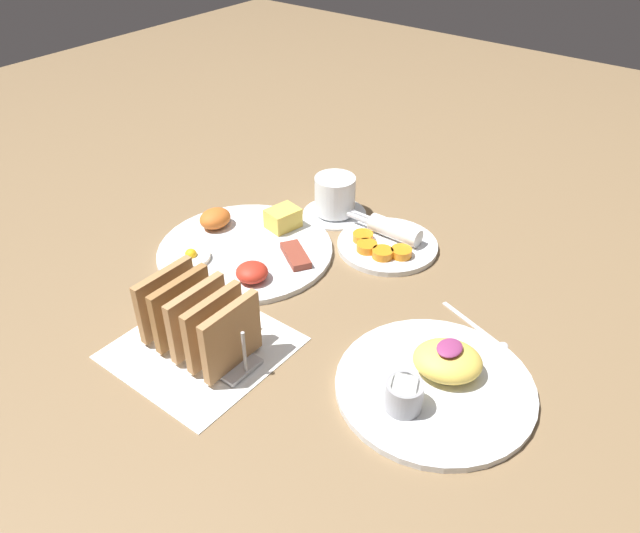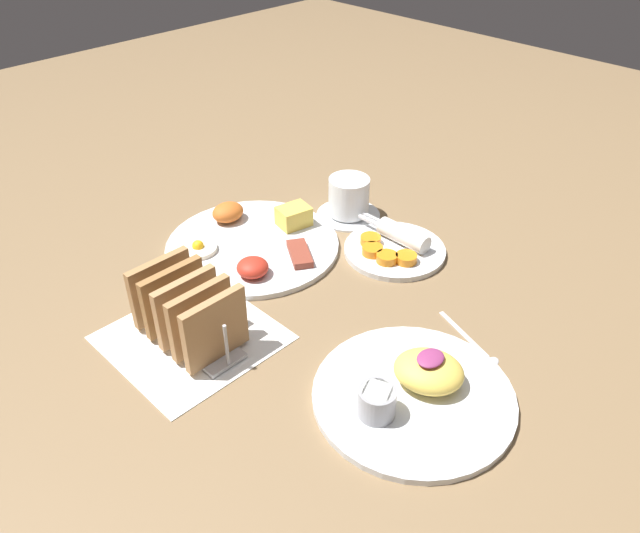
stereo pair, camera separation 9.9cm
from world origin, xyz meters
The scene contains 8 objects.
ground_plane centered at (0.00, 0.00, 0.00)m, with size 3.00×3.00×0.00m, color brown.
napkin_flat centered at (-0.16, 0.09, 0.00)m, with size 0.22×0.22×0.00m.
plate_breakfast centered at (0.06, 0.21, 0.01)m, with size 0.30×0.30×0.05m.
plate_condiments centered at (0.22, 0.03, 0.01)m, with size 0.17×0.19×0.04m.
plate_foreground centered at (-0.03, -0.20, 0.01)m, with size 0.26×0.26×0.06m.
toast_rack centered at (-0.16, 0.09, 0.05)m, with size 0.10×0.18×0.10m.
coffee_cup centered at (0.25, 0.17, 0.04)m, with size 0.12×0.12×0.08m.
teaspoon centered at (0.11, -0.21, 0.00)m, with size 0.05×0.12×0.01m.
Camera 2 is at (-0.51, -0.51, 0.61)m, focal length 35.00 mm.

